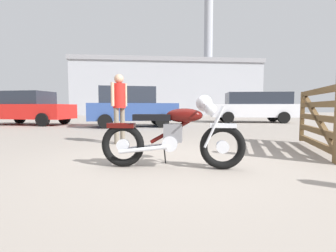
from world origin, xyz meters
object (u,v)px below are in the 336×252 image
at_px(timber_gate, 322,116).
at_px(dark_sedan_left, 30,108).
at_px(silver_sedan_mid, 254,106).
at_px(vintage_motorcycle, 176,134).
at_px(bystander, 119,101).
at_px(pale_sedan_back, 131,106).

bearing_deg(timber_gate, dark_sedan_left, 66.93).
relative_size(dark_sedan_left, silver_sedan_mid, 0.92).
distance_m(vintage_motorcycle, bystander, 2.75).
xyz_separation_m(vintage_motorcycle, bystander, (-1.26, 2.39, 0.53)).
height_order(vintage_motorcycle, pale_sedan_back, pale_sedan_back).
relative_size(dark_sedan_left, pale_sedan_back, 1.08).
height_order(timber_gate, bystander, bystander).
height_order(bystander, silver_sedan_mid, silver_sedan_mid).
bearing_deg(pale_sedan_back, timber_gate, -66.10).
distance_m(dark_sedan_left, silver_sedan_mid, 12.18).
xyz_separation_m(dark_sedan_left, pale_sedan_back, (5.29, -1.26, 0.08)).
bearing_deg(pale_sedan_back, bystander, -95.42).
distance_m(vintage_motorcycle, silver_sedan_mid, 12.06).
bearing_deg(bystander, pale_sedan_back, 136.43).
relative_size(vintage_motorcycle, pale_sedan_back, 0.50).
relative_size(vintage_motorcycle, dark_sedan_left, 0.47).
relative_size(timber_gate, dark_sedan_left, 0.56).
bearing_deg(vintage_motorcycle, silver_sedan_mid, 72.02).
xyz_separation_m(vintage_motorcycle, silver_sedan_mid, (4.99, 10.97, 0.45)).
bearing_deg(vintage_motorcycle, bystander, 124.29).
height_order(timber_gate, pale_sedan_back, pale_sedan_back).
relative_size(vintage_motorcycle, silver_sedan_mid, 0.43).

